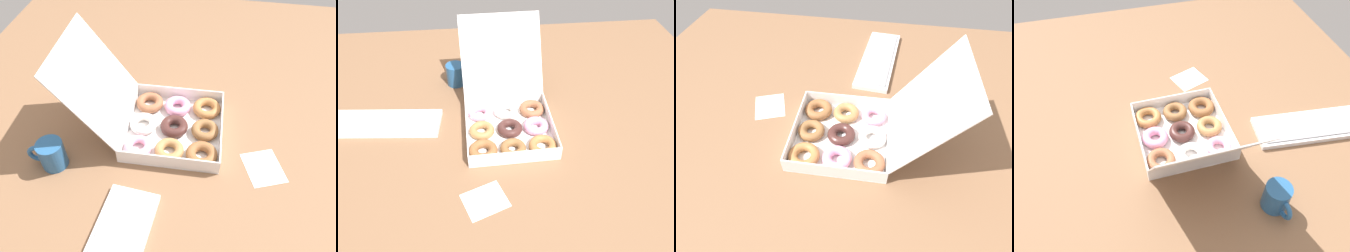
# 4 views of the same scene
# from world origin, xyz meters

# --- Properties ---
(ground_plane) EXTENTS (1.80, 1.80, 0.02)m
(ground_plane) POSITION_xyz_m (0.00, 0.00, -0.01)
(ground_plane) COLOR brown
(donut_box) EXTENTS (0.33, 0.49, 0.31)m
(donut_box) POSITION_xyz_m (-0.06, 0.06, 0.04)
(donut_box) COLOR white
(donut_box) RESTS_ON ground_plane
(keyboard) EXTENTS (0.44, 0.18, 0.02)m
(keyboard) POSITION_xyz_m (-0.53, 0.12, 0.01)
(keyboard) COLOR white
(keyboard) RESTS_ON ground_plane
(coffee_mug) EXTENTS (0.08, 0.11, 0.09)m
(coffee_mug) POSITION_xyz_m (-0.25, 0.37, 0.05)
(coffee_mug) COLOR #275C92
(coffee_mug) RESTS_ON ground_plane
(paper_napkin) EXTENTS (0.15, 0.14, 0.00)m
(paper_napkin) POSITION_xyz_m (-0.16, -0.26, 0.00)
(paper_napkin) COLOR white
(paper_napkin) RESTS_ON ground_plane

